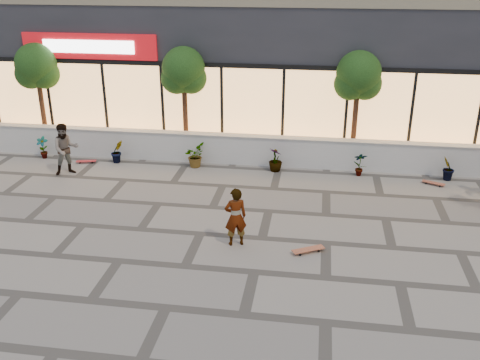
# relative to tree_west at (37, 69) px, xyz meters

# --- Properties ---
(ground) EXTENTS (80.00, 80.00, 0.00)m
(ground) POSITION_rel_tree_west_xyz_m (9.00, -7.70, -2.99)
(ground) COLOR gray
(ground) RESTS_ON ground
(planter_wall) EXTENTS (22.00, 0.42, 1.04)m
(planter_wall) POSITION_rel_tree_west_xyz_m (9.00, -0.70, -2.46)
(planter_wall) COLOR silver
(planter_wall) RESTS_ON ground
(retail_building) EXTENTS (24.00, 9.17, 8.50)m
(retail_building) POSITION_rel_tree_west_xyz_m (9.00, 4.79, 1.26)
(retail_building) COLOR #26272B
(retail_building) RESTS_ON ground
(shrub_a) EXTENTS (0.43, 0.29, 0.81)m
(shrub_a) POSITION_rel_tree_west_xyz_m (0.50, -1.25, -2.58)
(shrub_a) COLOR #183310
(shrub_a) RESTS_ON ground
(shrub_b) EXTENTS (0.57, 0.57, 0.81)m
(shrub_b) POSITION_rel_tree_west_xyz_m (3.30, -1.25, -2.58)
(shrub_b) COLOR #183310
(shrub_b) RESTS_ON ground
(shrub_c) EXTENTS (0.68, 0.77, 0.81)m
(shrub_c) POSITION_rel_tree_west_xyz_m (6.10, -1.25, -2.58)
(shrub_c) COLOR #183310
(shrub_c) RESTS_ON ground
(shrub_d) EXTENTS (0.64, 0.64, 0.81)m
(shrub_d) POSITION_rel_tree_west_xyz_m (8.90, -1.25, -2.58)
(shrub_d) COLOR #183310
(shrub_d) RESTS_ON ground
(shrub_e) EXTENTS (0.46, 0.35, 0.81)m
(shrub_e) POSITION_rel_tree_west_xyz_m (11.70, -1.25, -2.58)
(shrub_e) COLOR #183310
(shrub_e) RESTS_ON ground
(shrub_f) EXTENTS (0.55, 0.57, 0.81)m
(shrub_f) POSITION_rel_tree_west_xyz_m (14.50, -1.25, -2.58)
(shrub_f) COLOR #183310
(shrub_f) RESTS_ON ground
(tree_west) EXTENTS (1.60, 1.50, 3.92)m
(tree_west) POSITION_rel_tree_west_xyz_m (0.00, 0.00, 0.00)
(tree_west) COLOR #4A2B1A
(tree_west) RESTS_ON ground
(tree_midwest) EXTENTS (1.60, 1.50, 3.92)m
(tree_midwest) POSITION_rel_tree_west_xyz_m (5.50, 0.00, 0.00)
(tree_midwest) COLOR #4A2B1A
(tree_midwest) RESTS_ON ground
(tree_mideast) EXTENTS (1.60, 1.50, 3.92)m
(tree_mideast) POSITION_rel_tree_west_xyz_m (11.50, 0.00, 0.00)
(tree_mideast) COLOR #4A2B1A
(tree_mideast) RESTS_ON ground
(skater_center) EXTENTS (0.65, 0.54, 1.53)m
(skater_center) POSITION_rel_tree_west_xyz_m (8.37, -6.48, -2.22)
(skater_center) COLOR white
(skater_center) RESTS_ON ground
(skater_left) EXTENTS (1.07, 1.01, 1.74)m
(skater_left) POSITION_rel_tree_west_xyz_m (2.05, -2.55, -2.12)
(skater_left) COLOR tan
(skater_left) RESTS_ON ground
(skateboard_center) EXTENTS (0.82, 0.59, 0.10)m
(skateboard_center) POSITION_rel_tree_west_xyz_m (10.20, -6.62, -2.90)
(skateboard_center) COLOR #984C31
(skateboard_center) RESTS_ON ground
(skateboard_left) EXTENTS (0.71, 0.34, 0.08)m
(skateboard_left) POSITION_rel_tree_west_xyz_m (2.22, -1.50, -2.92)
(skateboard_left) COLOR red
(skateboard_left) RESTS_ON ground
(skateboard_right_near) EXTENTS (0.72, 0.46, 0.09)m
(skateboard_right_near) POSITION_rel_tree_west_xyz_m (14.01, -1.72, -2.91)
(skateboard_right_near) COLOR #9B4A33
(skateboard_right_near) RESTS_ON ground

